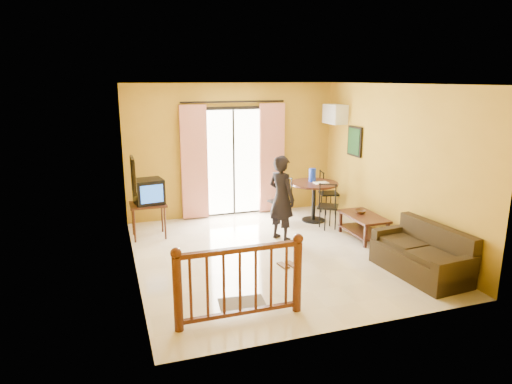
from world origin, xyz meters
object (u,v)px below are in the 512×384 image
object	(u,v)px
dining_table	(314,190)
coffee_table	(363,223)
sofa	(423,256)
standing_person	(282,198)
television	(149,191)

from	to	relation	value
dining_table	coffee_table	distance (m)	1.37
dining_table	coffee_table	bearing A→B (deg)	-72.03
sofa	standing_person	distance (m)	2.61
television	coffee_table	xyz separation A→B (m)	(3.72, -1.32, -0.58)
television	standing_person	bearing A→B (deg)	-30.05
coffee_table	television	bearing A→B (deg)	160.51
dining_table	sofa	distance (m)	3.00
coffee_table	standing_person	size ratio (longest dim) A/B	0.64
dining_table	standing_person	xyz separation A→B (m)	(-1.05, -0.84, 0.13)
dining_table	coffee_table	size ratio (longest dim) A/B	0.98
dining_table	standing_person	size ratio (longest dim) A/B	0.63
television	sofa	bearing A→B (deg)	-47.44
dining_table	sofa	size ratio (longest dim) A/B	0.60
television	standing_person	xyz separation A→B (m)	(2.26, -0.89, -0.10)
sofa	television	bearing A→B (deg)	136.38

